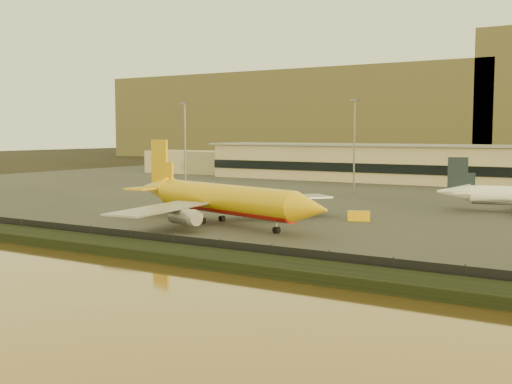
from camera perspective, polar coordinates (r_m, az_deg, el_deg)
ground at (r=102.35m, az=-3.68°, el=-4.08°), size 900.00×900.00×0.00m
embankment at (r=89.08m, az=-10.01°, el=-5.11°), size 320.00×7.00×1.40m
tarmac at (r=187.57m, az=13.26°, el=0.09°), size 320.00×220.00×0.20m
perimeter_fence at (r=91.96m, az=-8.36°, el=-4.38°), size 300.00×0.05×2.20m
terminal_building at (r=220.68m, az=12.20°, el=2.47°), size 202.00×25.00×12.60m
apron_light_masts at (r=163.36m, az=16.19°, el=4.75°), size 152.20×12.20×25.40m
distant_hills at (r=430.11m, az=21.02°, el=6.91°), size 470.00×160.00×70.00m
dhl_cargo_jet at (r=115.44m, az=-3.07°, el=-0.66°), size 49.61×47.44×15.06m
gse_vehicle_yellow at (r=121.64m, az=9.14°, el=-2.11°), size 4.48×3.13×1.84m
gse_vehicle_white at (r=137.36m, az=1.01°, el=-1.20°), size 4.36×2.65×1.83m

